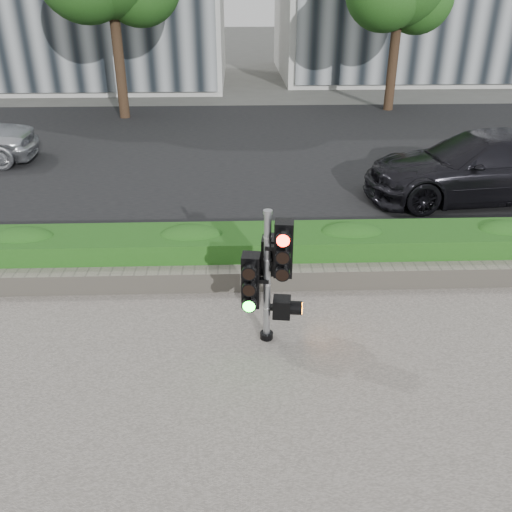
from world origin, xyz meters
The scene contains 7 objects.
ground centered at (0.00, 0.00, 0.00)m, with size 120.00×120.00×0.00m, color #51514C.
road centered at (0.00, 10.00, 0.01)m, with size 60.00×13.00×0.02m, color black.
curb centered at (0.00, 3.15, 0.06)m, with size 60.00×0.25×0.12m, color gray.
stone_wall centered at (0.00, 1.90, 0.20)m, with size 12.00×0.32×0.34m, color gray.
hedge centered at (0.00, 2.55, 0.37)m, with size 12.00×1.00×0.68m, color #3B8D2B.
traffic_signal centered at (-0.02, 0.51, 1.09)m, with size 0.68×0.53×1.92m.
car_dark centered at (5.06, 5.81, 0.77)m, with size 2.11×5.19×1.51m, color black.
Camera 1 is at (-0.42, -5.71, 4.46)m, focal length 38.00 mm.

